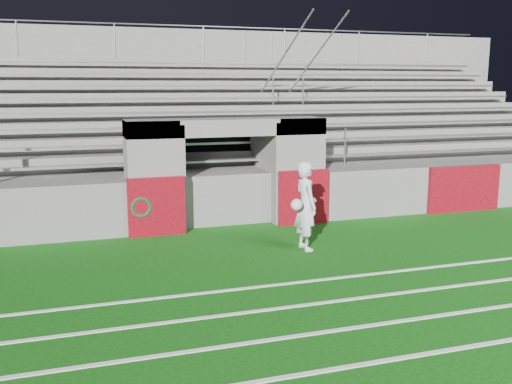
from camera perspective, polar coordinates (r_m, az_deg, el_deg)
name	(u,v)px	position (r m, az deg, el deg)	size (l,w,h in m)	color
ground	(275,266)	(10.92, 1.93, -7.40)	(90.00, 90.00, 0.00)	#0C490C
stadium_structure	(190,146)	(18.18, -6.64, 4.58)	(26.00, 8.48, 5.42)	#5C5A58
goalkeeper_with_ball	(306,206)	(11.83, 4.99, -1.37)	(0.68, 0.75, 1.86)	silver
hose_coil	(141,204)	(13.03, -11.44, -1.23)	(0.49, 0.14, 0.61)	#0D4114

